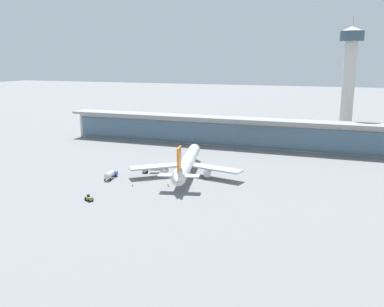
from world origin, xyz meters
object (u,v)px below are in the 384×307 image
object	(u,v)px
service_truck_near_nose_blue	(110,175)
control_tower	(349,76)
safety_cone_bravo	(168,184)
airliner_on_stand	(187,163)
service_truck_mid_apron_grey	(154,169)
safety_cone_charlie	(133,185)
safety_cone_alpha	(169,186)
service_truck_under_wing_olive	(89,198)

from	to	relation	value
service_truck_near_nose_blue	control_tower	world-z (taller)	control_tower
control_tower	safety_cone_bravo	size ratio (longest dim) A/B	94.73
airliner_on_stand	service_truck_near_nose_blue	size ratio (longest dim) A/B	6.51
airliner_on_stand	service_truck_mid_apron_grey	world-z (taller)	airliner_on_stand
airliner_on_stand	safety_cone_bravo	bearing A→B (deg)	-95.54
safety_cone_bravo	safety_cone_charlie	xyz separation A→B (m)	(-11.67, -5.40, 0.00)
service_truck_near_nose_blue	control_tower	xyz separation A→B (m)	(82.62, 101.58, 34.53)
airliner_on_stand	service_truck_mid_apron_grey	distance (m)	14.28
service_truck_mid_apron_grey	control_tower	distance (m)	117.77
service_truck_mid_apron_grey	safety_cone_alpha	bearing A→B (deg)	-50.18
safety_cone_bravo	service_truck_mid_apron_grey	bearing A→B (deg)	131.01
service_truck_mid_apron_grey	safety_cone_bravo	bearing A→B (deg)	-48.99
safety_cone_alpha	service_truck_mid_apron_grey	bearing A→B (deg)	129.82
airliner_on_stand	service_truck_near_nose_blue	world-z (taller)	airliner_on_stand
service_truck_under_wing_olive	safety_cone_alpha	bearing A→B (deg)	51.99
safety_cone_alpha	safety_cone_bravo	size ratio (longest dim) A/B	1.00
service_truck_near_nose_blue	safety_cone_bravo	bearing A→B (deg)	-0.26
safety_cone_bravo	safety_cone_charlie	bearing A→B (deg)	-155.18
airliner_on_stand	safety_cone_bravo	xyz separation A→B (m)	(-1.50, -15.50, -4.56)
safety_cone_alpha	control_tower	bearing A→B (deg)	60.98
airliner_on_stand	safety_cone_bravo	size ratio (longest dim) A/B	82.15
service_truck_under_wing_olive	control_tower	distance (m)	151.80
airliner_on_stand	service_truck_mid_apron_grey	xyz separation A→B (m)	(-13.86, -1.30, -3.17)
service_truck_near_nose_blue	safety_cone_alpha	world-z (taller)	service_truck_near_nose_blue
service_truck_under_wing_olive	safety_cone_charlie	distance (m)	20.44
safety_cone_bravo	service_truck_near_nose_blue	bearing A→B (deg)	179.74
service_truck_mid_apron_grey	control_tower	world-z (taller)	control_tower
control_tower	safety_cone_charlie	bearing A→B (deg)	-123.25
service_truck_near_nose_blue	safety_cone_alpha	distance (m)	25.27
safety_cone_alpha	safety_cone_charlie	bearing A→B (deg)	-164.59
safety_cone_bravo	safety_cone_charlie	size ratio (longest dim) A/B	1.00
service_truck_near_nose_blue	service_truck_mid_apron_grey	bearing A→B (deg)	50.23
safety_cone_alpha	safety_cone_bravo	distance (m)	2.16
control_tower	safety_cone_alpha	world-z (taller)	control_tower
safety_cone_alpha	safety_cone_charlie	xyz separation A→B (m)	(-12.73, -3.51, 0.00)
service_truck_mid_apron_grey	safety_cone_charlie	size ratio (longest dim) A/B	12.52
safety_cone_charlie	control_tower	bearing A→B (deg)	56.75
service_truck_near_nose_blue	safety_cone_bravo	distance (m)	24.13
control_tower	safety_cone_alpha	xyz separation A→B (m)	(-57.47, -103.57, -35.92)
control_tower	safety_cone_alpha	distance (m)	123.78
control_tower	airliner_on_stand	bearing A→B (deg)	-123.49
service_truck_under_wing_olive	service_truck_near_nose_blue	bearing A→B (deg)	105.53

